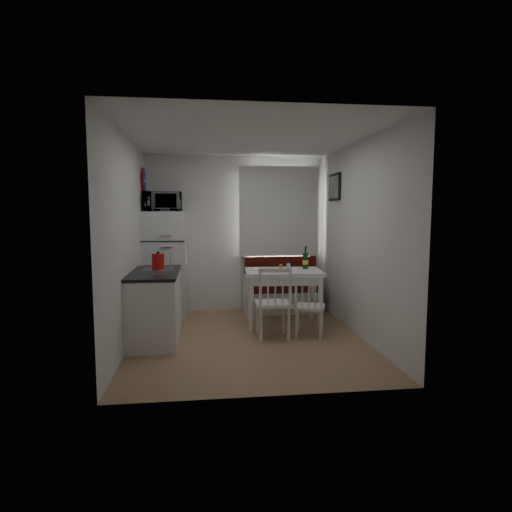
{
  "coord_description": "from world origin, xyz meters",
  "views": [
    {
      "loc": [
        -0.57,
        -5.44,
        1.68
      ],
      "look_at": [
        0.17,
        0.5,
        1.05
      ],
      "focal_mm": 30.0,
      "sensor_mm": 36.0,
      "label": 1
    }
  ],
  "objects_px": {
    "chair_left": "(274,295)",
    "wine_bottle": "(306,258)",
    "microwave": "(163,202)",
    "chair_right": "(311,300)",
    "fridge": "(165,264)",
    "kettle": "(158,262)",
    "bench": "(282,294)",
    "dining_table": "(283,276)",
    "kitchen_counter": "(155,305)"
  },
  "relations": [
    {
      "from": "chair_left",
      "to": "wine_bottle",
      "type": "relative_size",
      "value": 1.51
    },
    {
      "from": "chair_left",
      "to": "microwave",
      "type": "xyz_separation_m",
      "value": [
        -1.52,
        1.39,
        1.23
      ]
    },
    {
      "from": "chair_right",
      "to": "fridge",
      "type": "distance_m",
      "value": 2.49
    },
    {
      "from": "microwave",
      "to": "kettle",
      "type": "xyz_separation_m",
      "value": [
        0.03,
        -1.22,
        -0.8
      ]
    },
    {
      "from": "chair_left",
      "to": "microwave",
      "type": "height_order",
      "value": "microwave"
    },
    {
      "from": "bench",
      "to": "kettle",
      "type": "height_order",
      "value": "kettle"
    },
    {
      "from": "chair_left",
      "to": "microwave",
      "type": "relative_size",
      "value": 0.93
    },
    {
      "from": "fridge",
      "to": "microwave",
      "type": "bearing_deg",
      "value": -90.0
    },
    {
      "from": "fridge",
      "to": "microwave",
      "type": "xyz_separation_m",
      "value": [
        0.0,
        -0.05,
        0.99
      ]
    },
    {
      "from": "microwave",
      "to": "fridge",
      "type": "bearing_deg",
      "value": 90.0
    },
    {
      "from": "bench",
      "to": "kettle",
      "type": "distance_m",
      "value": 2.44
    },
    {
      "from": "dining_table",
      "to": "bench",
      "type": "bearing_deg",
      "value": 84.83
    },
    {
      "from": "fridge",
      "to": "wine_bottle",
      "type": "height_order",
      "value": "fridge"
    },
    {
      "from": "bench",
      "to": "wine_bottle",
      "type": "bearing_deg",
      "value": -75.24
    },
    {
      "from": "bench",
      "to": "kettle",
      "type": "relative_size",
      "value": 5.04
    },
    {
      "from": "wine_bottle",
      "to": "dining_table",
      "type": "bearing_deg",
      "value": -164.05
    },
    {
      "from": "microwave",
      "to": "kettle",
      "type": "height_order",
      "value": "microwave"
    },
    {
      "from": "bench",
      "to": "fridge",
      "type": "bearing_deg",
      "value": -176.72
    },
    {
      "from": "dining_table",
      "to": "wine_bottle",
      "type": "distance_m",
      "value": 0.45
    },
    {
      "from": "fridge",
      "to": "wine_bottle",
      "type": "bearing_deg",
      "value": -17.7
    },
    {
      "from": "fridge",
      "to": "kettle",
      "type": "bearing_deg",
      "value": -88.64
    },
    {
      "from": "dining_table",
      "to": "kettle",
      "type": "bearing_deg",
      "value": -160.17
    },
    {
      "from": "kitchen_counter",
      "to": "fridge",
      "type": "distance_m",
      "value": 1.3
    },
    {
      "from": "microwave",
      "to": "wine_bottle",
      "type": "height_order",
      "value": "microwave"
    },
    {
      "from": "kitchen_counter",
      "to": "microwave",
      "type": "xyz_separation_m",
      "value": [
        0.02,
        1.19,
        1.37
      ]
    },
    {
      "from": "bench",
      "to": "chair_right",
      "type": "distance_m",
      "value": 1.56
    },
    {
      "from": "bench",
      "to": "dining_table",
      "type": "bearing_deg",
      "value": -99.2
    },
    {
      "from": "dining_table",
      "to": "fridge",
      "type": "bearing_deg",
      "value": 160.32
    },
    {
      "from": "wine_bottle",
      "to": "kitchen_counter",
      "type": "bearing_deg",
      "value": -165.08
    },
    {
      "from": "dining_table",
      "to": "chair_left",
      "type": "relative_size",
      "value": 2.24
    },
    {
      "from": "fridge",
      "to": "kitchen_counter",
      "type": "bearing_deg",
      "value": -90.9
    },
    {
      "from": "kitchen_counter",
      "to": "dining_table",
      "type": "bearing_deg",
      "value": 14.72
    },
    {
      "from": "bench",
      "to": "fridge",
      "type": "distance_m",
      "value": 1.99
    },
    {
      "from": "bench",
      "to": "microwave",
      "type": "distance_m",
      "value": 2.45
    },
    {
      "from": "fridge",
      "to": "chair_left",
      "type": "bearing_deg",
      "value": -43.6
    },
    {
      "from": "chair_left",
      "to": "chair_right",
      "type": "bearing_deg",
      "value": 1.23
    },
    {
      "from": "wine_bottle",
      "to": "microwave",
      "type": "bearing_deg",
      "value": 163.54
    },
    {
      "from": "dining_table",
      "to": "chair_right",
      "type": "bearing_deg",
      "value": -65.11
    },
    {
      "from": "kitchen_counter",
      "to": "dining_table",
      "type": "xyz_separation_m",
      "value": [
        1.79,
        0.47,
        0.27
      ]
    },
    {
      "from": "kitchen_counter",
      "to": "kettle",
      "type": "xyz_separation_m",
      "value": [
        0.05,
        -0.02,
        0.57
      ]
    },
    {
      "from": "microwave",
      "to": "kettle",
      "type": "bearing_deg",
      "value": -88.59
    },
    {
      "from": "kitchen_counter",
      "to": "bench",
      "type": "xyz_separation_m",
      "value": [
        1.93,
        1.35,
        -0.15
      ]
    },
    {
      "from": "kitchen_counter",
      "to": "kettle",
      "type": "bearing_deg",
      "value": -24.26
    },
    {
      "from": "kettle",
      "to": "wine_bottle",
      "type": "distance_m",
      "value": 2.17
    },
    {
      "from": "chair_right",
      "to": "chair_left",
      "type": "bearing_deg",
      "value": -159.97
    },
    {
      "from": "chair_right",
      "to": "bench",
      "type": "bearing_deg",
      "value": 112.55
    },
    {
      "from": "dining_table",
      "to": "wine_bottle",
      "type": "relative_size",
      "value": 3.39
    },
    {
      "from": "chair_right",
      "to": "kettle",
      "type": "relative_size",
      "value": 1.93
    },
    {
      "from": "dining_table",
      "to": "wine_bottle",
      "type": "bearing_deg",
      "value": 19.97
    },
    {
      "from": "bench",
      "to": "dining_table",
      "type": "height_order",
      "value": "bench"
    }
  ]
}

